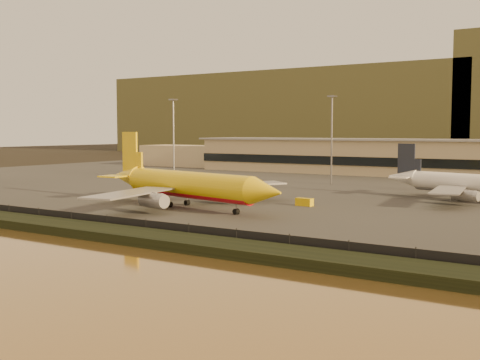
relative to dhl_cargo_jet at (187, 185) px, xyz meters
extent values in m
plane|color=black|center=(12.36, -15.38, -4.71)|extent=(900.00, 900.00, 0.00)
cube|color=black|center=(12.36, -32.38, -4.01)|extent=(320.00, 7.00, 1.40)
cube|color=#2D2D2D|center=(12.36, 79.62, -4.61)|extent=(320.00, 220.00, 0.20)
cube|color=black|center=(12.36, -28.38, -3.41)|extent=(300.00, 0.05, 2.20)
cube|color=tan|center=(12.36, 109.62, 1.49)|extent=(160.00, 22.00, 12.00)
cube|color=black|center=(12.36, 98.42, 0.49)|extent=(160.00, 0.60, 3.00)
cube|color=gray|center=(12.36, 109.62, 7.79)|extent=(164.00, 24.00, 0.60)
cube|color=tan|center=(-82.64, 113.62, -0.01)|extent=(50.00, 18.00, 9.00)
cylinder|color=slate|center=(-47.64, 54.62, 7.99)|extent=(0.50, 0.50, 25.00)
cube|color=slate|center=(-47.64, 54.62, 20.69)|extent=(2.20, 2.20, 0.40)
cylinder|color=slate|center=(2.36, 64.62, 7.99)|extent=(0.50, 0.50, 25.00)
cube|color=slate|center=(2.36, 64.62, 20.69)|extent=(2.20, 2.20, 0.40)
cube|color=brown|center=(-127.64, 324.62, 22.79)|extent=(260.00, 160.00, 55.00)
cylinder|color=#E1BD0B|center=(0.90, -0.21, 0.27)|extent=(35.11, 12.69, 5.04)
cylinder|color=red|center=(0.90, -0.21, -0.61)|extent=(33.92, 11.39, 3.93)
cone|color=#E1BD0B|center=(21.19, -4.85, 0.27)|extent=(7.73, 6.42, 5.04)
cone|color=#E1BD0B|center=(-20.34, 4.65, 0.65)|extent=(9.62, 6.85, 5.04)
cube|color=#E1BD0B|center=(-19.40, 4.44, 6.19)|extent=(5.28, 1.58, 8.81)
cube|color=#E1BD0B|center=(-17.33, 9.13, 1.03)|extent=(6.61, 6.59, 0.30)
cube|color=#E1BD0B|center=(-19.58, -0.69, 1.03)|extent=(5.25, 5.20, 0.30)
cube|color=gray|center=(2.95, 13.08, -0.61)|extent=(18.02, 21.75, 0.30)
cylinder|color=gray|center=(4.58, 9.36, -1.99)|extent=(6.28, 4.00, 2.77)
cube|color=gray|center=(-3.04, -13.06, -0.61)|extent=(10.14, 22.59, 0.30)
cylinder|color=gray|center=(0.05, -10.42, -1.99)|extent=(6.28, 4.00, 2.77)
cylinder|color=black|center=(13.88, -3.18, -3.96)|extent=(1.28, 1.11, 1.11)
cylinder|color=slate|center=(13.88, -3.18, -3.38)|extent=(0.19, 0.19, 2.27)
cylinder|color=black|center=(-3.15, -1.60, -3.96)|extent=(1.28, 1.11, 1.11)
cylinder|color=slate|center=(-3.15, -1.60, -3.38)|extent=(0.19, 0.19, 2.27)
cylinder|color=black|center=(-2.14, 2.81, -3.96)|extent=(1.28, 1.11, 1.11)
cylinder|color=slate|center=(-2.14, 2.81, -3.38)|extent=(0.19, 0.19, 2.27)
cylinder|color=white|center=(46.78, 42.59, -0.60)|extent=(29.72, 11.24, 4.11)
cylinder|color=gray|center=(46.78, 42.59, -1.32)|extent=(28.70, 10.16, 3.21)
cone|color=white|center=(28.84, 47.12, -0.30)|extent=(8.18, 5.80, 4.11)
cube|color=#191E2E|center=(29.64, 46.92, 4.23)|extent=(4.47, 1.43, 7.20)
cube|color=white|center=(31.44, 50.71, 0.01)|extent=(5.56, 5.50, 0.25)
cube|color=white|center=(29.43, 42.73, 0.01)|extent=(4.36, 4.17, 0.25)
cube|color=gray|center=(43.22, 31.82, -1.32)|extent=(8.22, 19.12, 0.25)
cylinder|color=gray|center=(45.89, 34.01, -2.45)|extent=(5.34, 3.40, 2.26)
cylinder|color=black|center=(43.34, 41.55, -4.06)|extent=(1.05, 0.92, 0.90)
cylinder|color=slate|center=(43.34, 41.55, -3.59)|extent=(0.22, 0.22, 1.85)
cylinder|color=black|center=(44.25, 45.14, -4.06)|extent=(1.05, 0.92, 0.90)
cylinder|color=slate|center=(44.25, 45.14, -3.59)|extent=(0.22, 0.22, 1.85)
cube|color=#E1BD0B|center=(18.60, 15.20, -3.71)|extent=(3.65, 1.87, 1.59)
cube|color=white|center=(-4.66, 16.78, -3.74)|extent=(3.64, 2.06, 1.55)
camera|label=1|loc=(73.72, -94.84, 10.85)|focal=45.00mm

